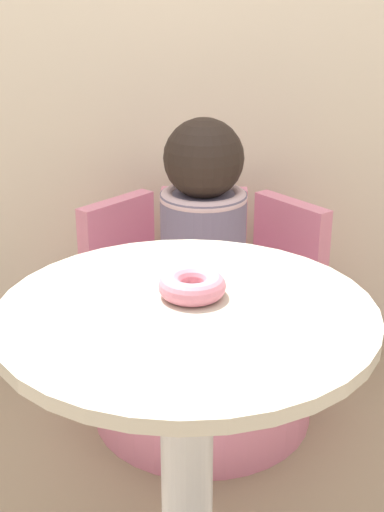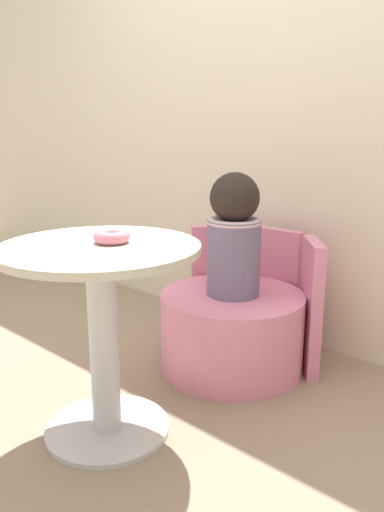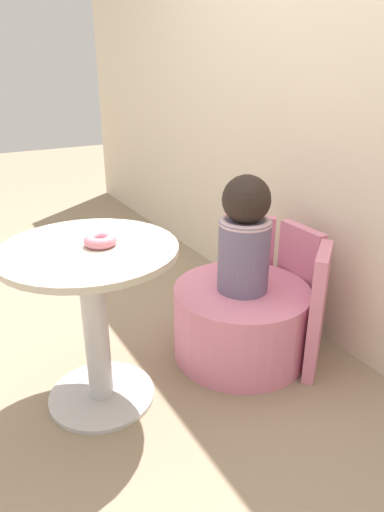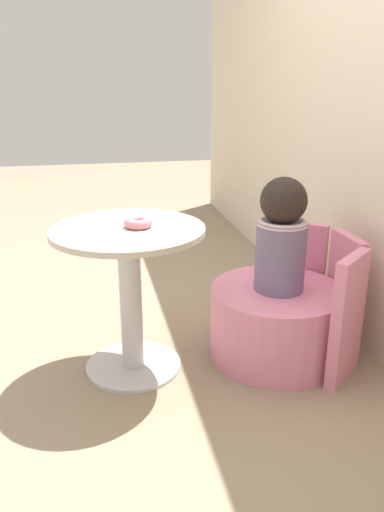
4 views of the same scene
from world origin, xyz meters
The scene contains 7 objects.
ground_plane centered at (0.00, 0.00, 0.00)m, with size 12.00×12.00×0.00m, color gray.
back_wall centered at (0.00, 1.13, 1.20)m, with size 6.00×0.06×2.40m.
round_table centered at (0.07, -0.03, 0.45)m, with size 0.65×0.65×0.67m.
tub_chair centered at (0.10, 0.65, 0.17)m, with size 0.62×0.62×0.34m.
booth_backrest centered at (0.10, 0.90, 0.29)m, with size 0.72×0.26×0.57m.
child_figure centered at (0.10, 0.65, 0.59)m, with size 0.23×0.23×0.52m.
donut centered at (0.08, 0.02, 0.69)m, with size 0.12×0.12×0.04m.
Camera 2 is at (1.33, -0.98, 1.02)m, focal length 35.00 mm.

